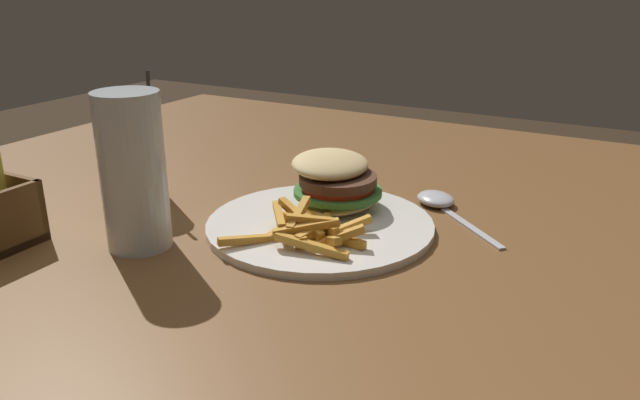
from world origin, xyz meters
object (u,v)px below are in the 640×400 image
object	(u,v)px
beer_glass	(134,178)
spoon	(438,201)
meal_plate_near	(326,205)
juice_glass	(140,159)

from	to	relation	value
beer_glass	spoon	bearing A→B (deg)	-41.66
meal_plate_near	juice_glass	size ratio (longest dim) A/B	1.57
meal_plate_near	spoon	distance (m)	0.17
beer_glass	meal_plate_near	bearing A→B (deg)	-42.97
beer_glass	juice_glass	xyz separation A→B (m)	(0.12, 0.11, -0.02)
juice_glass	spoon	bearing A→B (deg)	-64.15
beer_glass	juice_glass	size ratio (longest dim) A/B	1.01
meal_plate_near	beer_glass	bearing A→B (deg)	137.03
beer_glass	juice_glass	bearing A→B (deg)	42.51
juice_glass	spoon	world-z (taller)	juice_glass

